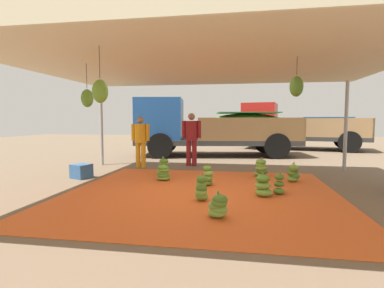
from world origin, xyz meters
TOP-DOWN VIEW (x-y plane):
  - ground_plane at (0.00, 3.00)m, footprint 40.00×40.00m
  - tarp_orange at (0.00, 0.00)m, footprint 5.50×5.29m
  - tent_canopy at (-0.01, -0.10)m, footprint 8.00×7.00m
  - banana_bunch_0 at (1.23, -0.06)m, footprint 0.45×0.45m
  - banana_bunch_1 at (2.05, 1.43)m, footprint 0.36×0.35m
  - banana_bunch_2 at (0.07, -0.58)m, footprint 0.33×0.35m
  - banana_bunch_3 at (1.56, 0.16)m, footprint 0.28×0.30m
  - banana_bunch_4 at (-1.10, 1.12)m, footprint 0.45×0.45m
  - banana_bunch_5 at (0.05, 0.70)m, footprint 0.33×0.35m
  - banana_bunch_6 at (0.45, -1.49)m, footprint 0.42×0.41m
  - banana_bunch_7 at (-1.27, 1.72)m, footprint 0.42×0.42m
  - banana_bunch_8 at (1.32, 2.02)m, footprint 0.44×0.44m
  - cargo_truck_main at (-0.47, 6.56)m, footprint 6.93×3.21m
  - cargo_truck_far at (3.62, 10.14)m, footprint 6.37×3.41m
  - worker_0 at (-0.81, 3.61)m, footprint 0.63×0.39m
  - worker_1 at (-2.35, 3.02)m, footprint 0.59×0.36m
  - crate_0 at (-3.29, 1.09)m, footprint 0.55×0.54m

SIDE VIEW (x-z plane):
  - ground_plane at x=0.00m, z-range 0.00..0.00m
  - tarp_orange at x=0.00m, z-range 0.00..0.01m
  - crate_0 at x=-3.29m, z-range 0.00..0.36m
  - banana_bunch_6 at x=0.45m, z-range -0.02..0.39m
  - banana_bunch_4 at x=-1.10m, z-range -0.03..0.41m
  - banana_bunch_3 at x=1.56m, z-range -0.04..0.43m
  - banana_bunch_0 at x=1.23m, z-range -0.03..0.44m
  - banana_bunch_1 at x=2.05m, z-range -0.02..0.45m
  - banana_bunch_5 at x=0.05m, z-range -0.03..0.48m
  - banana_bunch_8 at x=1.32m, z-range -0.03..0.48m
  - banana_bunch_7 at x=-1.27m, z-range -0.03..0.49m
  - banana_bunch_2 at x=0.07m, z-range -0.02..0.49m
  - worker_1 at x=-2.35m, z-range 0.13..1.75m
  - worker_0 at x=-0.81m, z-range 0.14..1.88m
  - cargo_truck_far at x=3.62m, z-range -0.03..2.37m
  - cargo_truck_main at x=-0.47m, z-range 0.01..2.41m
  - tent_canopy at x=-0.01m, z-range 1.26..3.95m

